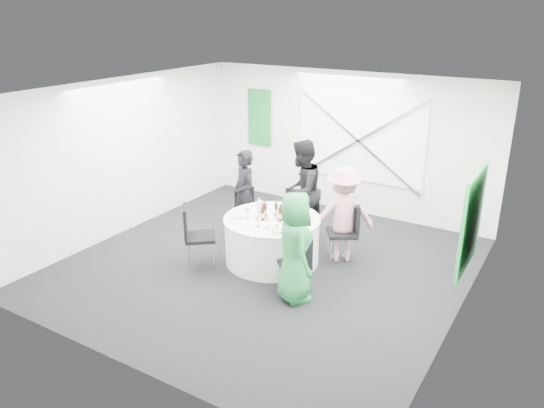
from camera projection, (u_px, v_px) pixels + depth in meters
The scene contains 49 objects.
floor at pixel (266, 265), 8.58m from camera, with size 6.00×6.00×0.00m, color black.
ceiling at pixel (265, 91), 7.60m from camera, with size 6.00×6.00×0.00m, color white.
wall_back at pixel (346, 143), 10.49m from camera, with size 6.00×6.00×0.00m, color silver.
wall_front at pixel (117, 258), 5.69m from camera, with size 6.00×6.00×0.00m, color silver.
wall_left at pixel (124, 156), 9.55m from camera, with size 6.00×6.00×0.00m, color silver.
wall_right at pixel (468, 223), 6.63m from camera, with size 6.00×6.00×0.00m, color silver.
window_panel at pixel (359, 140), 10.27m from camera, with size 2.60×0.03×1.60m, color white.
window_brace_a at pixel (358, 141), 10.24m from camera, with size 0.05×0.05×3.16m, color silver.
window_brace_b at pixel (358, 141), 10.24m from camera, with size 0.05×0.05×3.16m, color silver.
green_banner at pixel (259, 118), 11.32m from camera, with size 0.55×0.04×1.20m, color #166F2C.
green_sign at pixel (471, 221), 7.20m from camera, with size 0.05×1.20×1.40m, color green.
banquet_table at pixel (272, 240), 8.61m from camera, with size 1.56×1.56×0.76m.
chair_back at pixel (294, 210), 9.50m from camera, with size 0.46×0.47×0.87m.
chair_back_left at pixel (246, 208), 9.60m from camera, with size 0.55×0.55×0.86m.
chair_back_right at pixel (348, 227), 8.54m from camera, with size 0.64×0.64×1.02m.
chair_front_right at pixel (297, 262), 7.55m from camera, with size 0.57×0.57×0.90m.
chair_front_left at pixel (194, 231), 8.36m from camera, with size 0.66×0.66×1.03m.
person_man_back_left at pixel (244, 195), 9.36m from camera, with size 0.59×0.39×1.62m, color black.
person_man_back at pixel (302, 191), 9.26m from camera, with size 0.88×0.49×1.82m, color black.
person_woman_pink at pixel (343, 214), 8.53m from camera, with size 1.03×0.48×1.59m, color pink.
person_woman_green at pixel (295, 247), 7.36m from camera, with size 0.78×0.51×1.60m, color #258A43.
plate_back at pixel (287, 206), 8.98m from camera, with size 0.28×0.28×0.01m.
plate_back_left at pixel (260, 206), 8.98m from camera, with size 0.28×0.28×0.01m.
plate_back_right at pixel (307, 219), 8.39m from camera, with size 0.25×0.25×0.04m.
plate_front_right at pixel (278, 231), 7.93m from camera, with size 0.29×0.29×0.04m.
plate_front_left at pixel (235, 220), 8.39m from camera, with size 0.27×0.27×0.01m.
napkin at pixel (238, 216), 8.44m from camera, with size 0.18×0.12×0.05m, color white.
beer_bottle_a at pixel (265, 210), 8.50m from camera, with size 0.06×0.06×0.27m.
beer_bottle_b at pixel (276, 210), 8.52m from camera, with size 0.06×0.06×0.26m.
beer_bottle_c at pixel (280, 215), 8.31m from camera, with size 0.06×0.06×0.28m.
beer_bottle_d at pixel (263, 214), 8.34m from camera, with size 0.06×0.06×0.28m.
green_water_bottle at pixel (287, 212), 8.38m from camera, with size 0.08×0.08×0.32m.
clear_water_bottle at pixel (259, 209), 8.53m from camera, with size 0.08×0.08×0.30m.
wine_glass_a at pixel (290, 217), 8.18m from camera, with size 0.07×0.07×0.17m.
wine_glass_b at pixel (247, 211), 8.42m from camera, with size 0.07×0.07×0.17m.
wine_glass_c at pixel (277, 219), 8.12m from camera, with size 0.07×0.07×0.17m.
wine_glass_d at pixel (267, 220), 8.05m from camera, with size 0.07×0.07×0.17m.
wine_glass_e at pixel (262, 203), 8.75m from camera, with size 0.07×0.07×0.17m.
wine_glass_f at pixel (257, 219), 8.09m from camera, with size 0.07×0.07×0.17m.
fork_a at pixel (238, 215), 8.60m from camera, with size 0.01×0.15×0.01m, color silver.
knife_a at pixel (238, 223), 8.26m from camera, with size 0.01×0.15×0.01m, color silver.
fork_b at pixel (275, 232), 7.94m from camera, with size 0.01×0.15×0.01m, color silver.
knife_b at pixel (296, 229), 8.06m from camera, with size 0.01×0.15×0.01m, color silver.
fork_c at pixel (306, 223), 8.29m from camera, with size 0.01×0.15×0.01m, color silver.
knife_c at pixel (305, 213), 8.67m from camera, with size 0.01×0.15×0.01m, color silver.
fork_d at pixel (267, 205), 9.01m from camera, with size 0.01×0.15×0.01m, color silver.
knife_d at pixel (248, 208), 8.87m from camera, with size 0.01×0.15×0.01m, color silver.
fork_e at pixel (296, 209), 8.86m from camera, with size 0.01×0.15×0.01m, color silver.
knife_e at pixel (284, 206), 8.98m from camera, with size 0.01×0.15×0.01m, color silver.
Camera 1 is at (4.09, -6.50, 3.95)m, focal length 35.00 mm.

